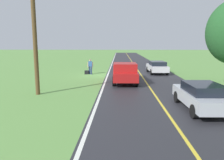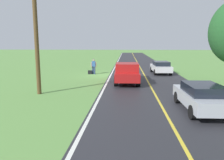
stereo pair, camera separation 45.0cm
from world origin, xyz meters
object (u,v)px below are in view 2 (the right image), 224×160
object	(u,v)px
pickup_truck_passing	(127,72)
utility_pole_roadside	(37,42)
sedan_near_oncoming	(161,67)
sedan_mid_oncoming	(201,96)
suitcase_carried	(90,72)
hitchhiker_walking	(94,65)

from	to	relation	value
pickup_truck_passing	utility_pole_roadside	xyz separation A→B (m)	(6.00, 4.57, 2.56)
sedan_near_oncoming	utility_pole_roadside	world-z (taller)	utility_pole_roadside
utility_pole_roadside	sedan_mid_oncoming	bearing A→B (deg)	162.12
sedan_near_oncoming	suitcase_carried	bearing A→B (deg)	7.51
hitchhiker_walking	pickup_truck_passing	distance (m)	6.67
suitcase_carried	pickup_truck_passing	size ratio (longest dim) A/B	0.08
sedan_mid_oncoming	utility_pole_roadside	xyz separation A→B (m)	(9.82, -3.17, 2.78)
utility_pole_roadside	pickup_truck_passing	bearing A→B (deg)	-142.72
suitcase_carried	pickup_truck_passing	distance (m)	6.87
sedan_near_oncoming	utility_pole_roadside	bearing A→B (deg)	48.10
hitchhiker_walking	suitcase_carried	size ratio (longest dim) A/B	3.80
sedan_mid_oncoming	pickup_truck_passing	bearing A→B (deg)	-63.73
suitcase_carried	utility_pole_roadside	bearing A→B (deg)	-13.04
pickup_truck_passing	utility_pole_roadside	world-z (taller)	utility_pole_roadside
pickup_truck_passing	sedan_near_oncoming	world-z (taller)	pickup_truck_passing
sedan_near_oncoming	utility_pole_roadside	xyz separation A→B (m)	(9.91, 11.05, 2.78)
sedan_mid_oncoming	utility_pole_roadside	distance (m)	10.69
pickup_truck_passing	hitchhiker_walking	bearing A→B (deg)	-55.85
hitchhiker_walking	utility_pole_roadside	distance (m)	10.65
sedan_near_oncoming	sedan_mid_oncoming	xyz separation A→B (m)	(0.09, 14.22, 0.00)
suitcase_carried	sedan_mid_oncoming	size ratio (longest dim) A/B	0.10
suitcase_carried	sedan_near_oncoming	bearing A→B (deg)	94.94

